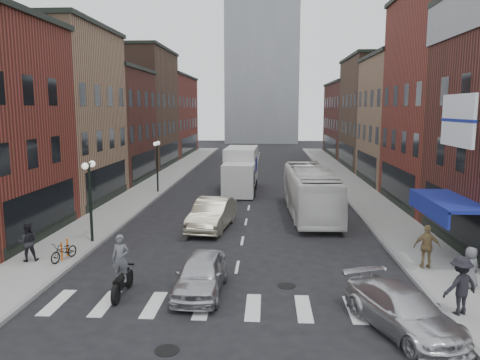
% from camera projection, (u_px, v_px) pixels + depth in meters
% --- Properties ---
extents(ground, '(160.00, 160.00, 0.00)m').
position_uv_depth(ground, '(236.00, 275.00, 18.81)').
color(ground, black).
rests_on(ground, ground).
extents(sidewalk_left, '(3.00, 74.00, 0.15)m').
position_uv_depth(sidewalk_left, '(156.00, 184.00, 41.00)').
color(sidewalk_left, gray).
rests_on(sidewalk_left, ground).
extents(sidewalk_right, '(3.00, 74.00, 0.15)m').
position_uv_depth(sidewalk_right, '(352.00, 186.00, 40.01)').
color(sidewalk_right, gray).
rests_on(sidewalk_right, ground).
extents(curb_left, '(0.20, 74.00, 0.16)m').
position_uv_depth(curb_left, '(173.00, 185.00, 40.92)').
color(curb_left, gray).
rests_on(curb_left, ground).
extents(curb_right, '(0.20, 74.00, 0.16)m').
position_uv_depth(curb_right, '(334.00, 187.00, 40.10)').
color(curb_right, gray).
rests_on(curb_right, ground).
extents(crosswalk_stripes, '(12.00, 2.20, 0.01)m').
position_uv_depth(crosswalk_stripes, '(230.00, 307.00, 15.85)').
color(crosswalk_stripes, silver).
rests_on(crosswalk_stripes, ground).
extents(bldg_left_mid_a, '(10.30, 10.20, 12.30)m').
position_uv_depth(bldg_left_mid_a, '(35.00, 116.00, 32.56)').
color(bldg_left_mid_a, '#967053').
rests_on(bldg_left_mid_a, ground).
extents(bldg_left_mid_b, '(10.30, 10.20, 10.30)m').
position_uv_depth(bldg_left_mid_b, '(90.00, 125.00, 42.58)').
color(bldg_left_mid_b, '#432118').
rests_on(bldg_left_mid_b, ground).
extents(bldg_left_far_a, '(10.30, 12.20, 13.30)m').
position_uv_depth(bldg_left_far_a, '(125.00, 108.00, 53.21)').
color(bldg_left_far_a, '#472F23').
rests_on(bldg_left_far_a, ground).
extents(bldg_left_far_b, '(10.30, 16.20, 11.30)m').
position_uv_depth(bldg_left_far_b, '(155.00, 115.00, 67.18)').
color(bldg_left_far_b, maroon).
rests_on(bldg_left_far_b, ground).
extents(bldg_right_mid_a, '(10.30, 10.20, 14.30)m').
position_uv_depth(bldg_right_mid_a, '(478.00, 101.00, 30.66)').
color(bldg_right_mid_a, maroon).
rests_on(bldg_right_mid_a, ground).
extents(bldg_right_mid_b, '(10.30, 10.20, 11.30)m').
position_uv_depth(bldg_right_mid_b, '(426.00, 120.00, 40.75)').
color(bldg_right_mid_b, '#967053').
rests_on(bldg_right_mid_b, ground).
extents(bldg_right_far_a, '(10.30, 12.20, 12.30)m').
position_uv_depth(bldg_right_far_a, '(393.00, 113.00, 51.53)').
color(bldg_right_far_a, '#472F23').
rests_on(bldg_right_far_a, ground).
extents(bldg_right_far_b, '(10.30, 16.20, 10.30)m').
position_uv_depth(bldg_right_far_b, '(366.00, 119.00, 65.50)').
color(bldg_right_far_b, '#432118').
rests_on(bldg_right_far_b, ground).
extents(awning_blue, '(1.80, 5.00, 0.78)m').
position_uv_depth(awning_blue, '(444.00, 202.00, 20.35)').
color(awning_blue, navy).
rests_on(awning_blue, ground).
extents(billboard_sign, '(1.52, 3.00, 3.70)m').
position_uv_depth(billboard_sign, '(460.00, 122.00, 17.87)').
color(billboard_sign, black).
rests_on(billboard_sign, ground).
extents(distant_tower, '(14.00, 14.00, 50.00)m').
position_uv_depth(distant_tower, '(262.00, 14.00, 91.98)').
color(distant_tower, '#9399A0').
rests_on(distant_tower, ground).
extents(streetlamp_near, '(0.32, 1.22, 4.11)m').
position_uv_depth(streetlamp_near, '(90.00, 186.00, 22.74)').
color(streetlamp_near, black).
rests_on(streetlamp_near, ground).
extents(streetlamp_far, '(0.32, 1.22, 4.11)m').
position_uv_depth(streetlamp_far, '(157.00, 157.00, 36.56)').
color(streetlamp_far, black).
rests_on(streetlamp_far, ground).
extents(bike_rack, '(0.08, 0.68, 0.80)m').
position_uv_depth(bike_rack, '(65.00, 249.00, 20.45)').
color(bike_rack, '#D8590C').
rests_on(bike_rack, sidewalk_left).
extents(box_truck, '(2.63, 8.06, 3.48)m').
position_uv_depth(box_truck, '(241.00, 170.00, 37.68)').
color(box_truck, silver).
rests_on(box_truck, ground).
extents(motorcycle_rider, '(0.63, 2.22, 2.26)m').
position_uv_depth(motorcycle_rider, '(121.00, 268.00, 16.60)').
color(motorcycle_rider, black).
rests_on(motorcycle_rider, ground).
extents(transit_bus, '(2.93, 10.87, 3.00)m').
position_uv_depth(transit_bus, '(310.00, 191.00, 29.33)').
color(transit_bus, white).
rests_on(transit_bus, ground).
extents(sedan_left_near, '(1.77, 4.18, 1.41)m').
position_uv_depth(sedan_left_near, '(201.00, 274.00, 16.96)').
color(sedan_left_near, '#BCBCC1').
rests_on(sedan_left_near, ground).
extents(sedan_left_far, '(2.42, 5.30, 1.68)m').
position_uv_depth(sedan_left_far, '(212.00, 214.00, 25.97)').
color(sedan_left_far, beige).
rests_on(sedan_left_far, ground).
extents(curb_car, '(3.39, 4.89, 1.31)m').
position_uv_depth(curb_car, '(403.00, 310.00, 14.01)').
color(curb_car, silver).
rests_on(curb_car, ground).
extents(parked_bicycle, '(0.98, 1.65, 0.82)m').
position_uv_depth(parked_bicycle, '(64.00, 251.00, 20.17)').
color(parked_bicycle, black).
rests_on(parked_bicycle, sidewalk_left).
extents(ped_left_solo, '(0.93, 0.75, 1.68)m').
position_uv_depth(ped_left_solo, '(28.00, 242.00, 20.02)').
color(ped_left_solo, black).
rests_on(ped_left_solo, sidewalk_left).
extents(ped_right_a, '(1.35, 1.00, 1.88)m').
position_uv_depth(ped_right_a, '(461.00, 286.00, 14.83)').
color(ped_right_a, black).
rests_on(ped_right_a, sidewalk_right).
extents(ped_right_b, '(1.10, 0.62, 1.81)m').
position_uv_depth(ped_right_b, '(427.00, 247.00, 19.12)').
color(ped_right_b, olive).
rests_on(ped_right_b, sidewalk_right).
extents(ped_right_c, '(0.86, 0.70, 1.53)m').
position_uv_depth(ped_right_c, '(470.00, 267.00, 17.05)').
color(ped_right_c, '#5C5D64').
rests_on(ped_right_c, sidewalk_right).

